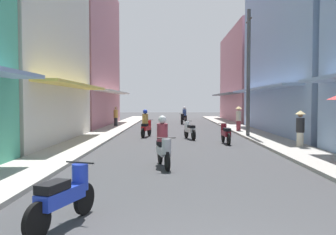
% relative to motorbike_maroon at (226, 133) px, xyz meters
% --- Properties ---
extents(ground_plane, '(93.39, 93.39, 0.00)m').
position_rel_motorbike_maroon_xyz_m(ground_plane, '(-2.17, 3.76, -0.50)').
color(ground_plane, '#38383A').
extents(sidewalk_left, '(1.95, 50.45, 0.12)m').
position_rel_motorbike_maroon_xyz_m(sidewalk_left, '(-6.74, 3.76, -0.44)').
color(sidewalk_left, '#ADA89E').
rests_on(sidewalk_left, ground).
extents(sidewalk_right, '(1.95, 50.45, 0.12)m').
position_rel_motorbike_maroon_xyz_m(sidewalk_right, '(2.41, 3.76, -0.44)').
color(sidewalk_right, '#9E9991').
rests_on(sidewalk_right, ground).
extents(building_left_far, '(7.05, 12.24, 11.70)m').
position_rel_motorbike_maroon_xyz_m(building_left_far, '(-10.71, 11.73, 5.34)').
color(building_left_far, '#B7727F').
rests_on(building_left_far, ground).
extents(building_right_mid, '(7.05, 13.85, 15.81)m').
position_rel_motorbike_maroon_xyz_m(building_right_mid, '(6.38, 5.18, 7.40)').
color(building_right_mid, '#8CA5CC').
rests_on(building_right_mid, ground).
extents(building_right_far, '(7.05, 13.29, 9.28)m').
position_rel_motorbike_maroon_xyz_m(building_right_far, '(6.38, 19.68, 4.13)').
color(building_right_far, '#B7727F').
rests_on(building_right_far, ground).
extents(motorbike_maroon, '(0.55, 1.81, 0.96)m').
position_rel_motorbike_maroon_xyz_m(motorbike_maroon, '(0.00, 0.00, 0.00)').
color(motorbike_maroon, black).
rests_on(motorbike_maroon, ground).
extents(motorbike_blue, '(0.74, 1.74, 0.96)m').
position_rel_motorbike_maroon_xyz_m(motorbike_blue, '(-4.33, -11.18, 0.00)').
color(motorbike_blue, black).
rests_on(motorbike_blue, ground).
extents(motorbike_red, '(0.64, 1.78, 1.58)m').
position_rel_motorbike_maroon_xyz_m(motorbike_red, '(-4.05, 3.21, 0.20)').
color(motorbike_red, black).
rests_on(motorbike_red, ground).
extents(motorbike_white, '(0.68, 1.77, 0.96)m').
position_rel_motorbike_maroon_xyz_m(motorbike_white, '(-1.63, 2.05, 0.00)').
color(motorbike_white, black).
rests_on(motorbike_white, ground).
extents(motorbike_silver, '(0.62, 1.79, 1.58)m').
position_rel_motorbike_maroon_xyz_m(motorbike_silver, '(-2.85, -6.07, 0.20)').
color(motorbike_silver, black).
rests_on(motorbike_silver, ground).
extents(motorbike_black, '(0.74, 1.75, 1.58)m').
position_rel_motorbike_maroon_xyz_m(motorbike_black, '(-1.47, 14.78, 0.20)').
color(motorbike_black, black).
rests_on(motorbike_black, ground).
extents(pedestrian_midway, '(0.44, 0.44, 1.72)m').
position_rel_motorbike_maroon_xyz_m(pedestrian_midway, '(1.81, 6.20, 0.47)').
color(pedestrian_midway, '#99333F').
rests_on(pedestrian_midway, ground).
extents(pedestrian_crossing, '(0.34, 0.34, 1.65)m').
position_rel_motorbike_maroon_xyz_m(pedestrian_crossing, '(-6.97, 10.63, 0.32)').
color(pedestrian_crossing, '#262628').
rests_on(pedestrian_crossing, ground).
extents(pedestrian_foreground, '(0.44, 0.44, 1.65)m').
position_rel_motorbike_maroon_xyz_m(pedestrian_foreground, '(2.82, -2.05, 0.43)').
color(pedestrian_foreground, beige).
rests_on(pedestrian_foreground, ground).
extents(utility_pole, '(0.20, 1.20, 7.11)m').
position_rel_motorbike_maroon_xyz_m(utility_pole, '(1.69, 2.84, 3.13)').
color(utility_pole, '#4C4C4F').
rests_on(utility_pole, ground).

